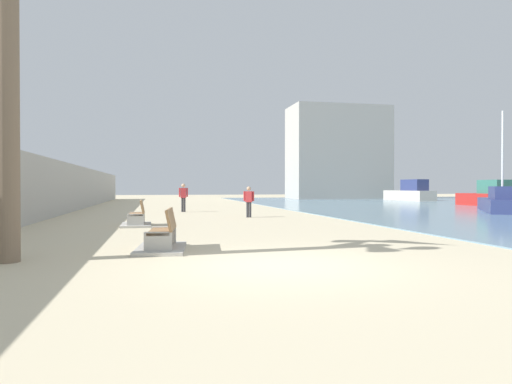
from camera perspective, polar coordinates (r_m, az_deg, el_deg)
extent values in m
plane|color=beige|center=(26.71, -7.26, -2.56)|extent=(120.00, 120.00, 0.00)
cube|color=#ADAAA3|center=(27.09, -23.28, 0.45)|extent=(0.80, 64.00, 2.84)
cylinder|color=#7A6651|center=(10.61, -28.24, 11.09)|extent=(0.49, 0.49, 6.86)
cube|color=#ADAAA3|center=(10.54, -11.87, -6.16)|extent=(0.62, 0.26, 0.50)
cube|color=#ADAAA3|center=(11.92, -11.21, -5.36)|extent=(0.62, 0.26, 0.50)
cube|color=#997047|center=(11.21, -11.53, -4.71)|extent=(0.66, 1.64, 0.06)
cube|color=#997047|center=(11.17, -10.35, -3.28)|extent=(0.32, 1.61, 0.50)
cube|color=#ADAAA3|center=(11.25, -11.52, -6.79)|extent=(1.30, 2.20, 0.08)
cube|color=#ADAAA3|center=(17.67, -14.51, -3.41)|extent=(0.60, 0.21, 0.50)
cube|color=#ADAAA3|center=(19.07, -14.36, -3.12)|extent=(0.60, 0.21, 0.50)
cube|color=#997047|center=(18.36, -14.43, -2.63)|extent=(0.51, 1.60, 0.06)
cube|color=#997047|center=(18.34, -13.72, -1.75)|extent=(0.18, 1.60, 0.50)
cube|color=#ADAAA3|center=(18.39, -14.43, -3.90)|extent=(1.12, 2.11, 0.08)
cylinder|color=#333338|center=(22.65, -0.72, -2.19)|extent=(0.12, 0.12, 0.74)
cylinder|color=#333338|center=(22.68, -1.05, -2.18)|extent=(0.12, 0.12, 0.74)
cube|color=#B22D33|center=(22.64, -0.89, -0.58)|extent=(0.37, 0.29, 0.53)
sphere|color=tan|center=(22.64, -0.89, 0.42)|extent=(0.20, 0.20, 0.20)
cylinder|color=#B22D33|center=(22.60, -0.34, -0.51)|extent=(0.09, 0.09, 0.47)
cylinder|color=#B22D33|center=(22.69, -1.43, -0.51)|extent=(0.09, 0.09, 0.47)
cylinder|color=#333338|center=(27.84, -8.73, -1.57)|extent=(0.12, 0.12, 0.83)
cylinder|color=#333338|center=(27.85, -9.00, -1.57)|extent=(0.12, 0.12, 0.83)
cube|color=#B22D33|center=(27.83, -8.87, -0.11)|extent=(0.34, 0.21, 0.59)
sphere|color=tan|center=(27.83, -8.87, 0.79)|extent=(0.23, 0.23, 0.23)
cylinder|color=#B22D33|center=(27.82, -8.42, -0.05)|extent=(0.09, 0.09, 0.53)
cylinder|color=#B22D33|center=(27.84, -9.32, -0.05)|extent=(0.09, 0.09, 0.53)
cube|color=red|center=(39.79, 26.53, -0.83)|extent=(2.28, 5.20, 0.94)
cube|color=#337060|center=(39.16, 27.22, 0.58)|extent=(1.57, 2.30, 1.03)
cube|color=beige|center=(52.44, 18.14, -0.40)|extent=(2.25, 7.12, 1.04)
cube|color=navy|center=(51.55, 18.78, 0.81)|extent=(1.50, 3.15, 1.17)
cube|color=navy|center=(30.87, 27.96, -1.43)|extent=(5.52, 7.03, 0.75)
cube|color=navy|center=(29.81, 28.24, -0.08)|extent=(2.89, 3.39, 0.72)
cylinder|color=silver|center=(31.25, 27.91, 4.05)|extent=(0.12, 0.12, 5.19)
cube|color=#ADAAA3|center=(59.02, 9.99, 4.72)|extent=(12.00, 6.00, 11.37)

